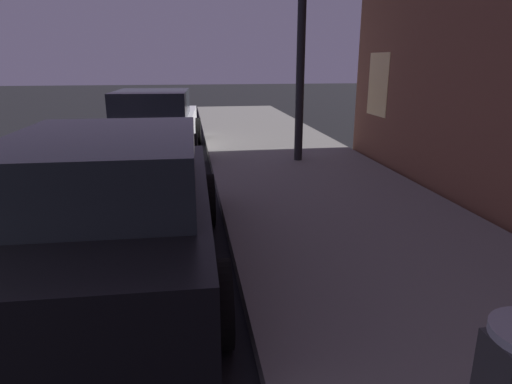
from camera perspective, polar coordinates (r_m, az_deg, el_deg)
name	(u,v)px	position (r m, az deg, el deg)	size (l,w,h in m)	color
car_black	(112,207)	(4.40, -18.11, -1.80)	(2.09, 4.15, 1.43)	black
car_white	(154,124)	(10.19, -12.97, 8.55)	(2.14, 4.21, 1.43)	silver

